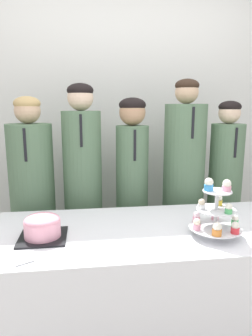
% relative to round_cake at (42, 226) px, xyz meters
% --- Properties ---
extents(wall_back, '(9.00, 0.06, 2.70)m').
position_rel_round_cake_xyz_m(wall_back, '(0.54, 1.22, 0.55)').
color(wall_back, silver).
rests_on(wall_back, ground_plane).
extents(table, '(1.72, 0.75, 0.73)m').
position_rel_round_cake_xyz_m(table, '(0.54, 0.05, -0.43)').
color(table, white).
rests_on(table, ground_plane).
extents(round_cake, '(0.24, 0.24, 0.13)m').
position_rel_round_cake_xyz_m(round_cake, '(0.00, 0.00, 0.00)').
color(round_cake, black).
rests_on(round_cake, table).
extents(cake_knife, '(0.25, 0.15, 0.01)m').
position_rel_round_cake_xyz_m(cake_knife, '(0.00, -0.23, -0.06)').
color(cake_knife, silver).
rests_on(cake_knife, table).
extents(cupcake_stand, '(0.27, 0.27, 0.31)m').
position_rel_round_cake_xyz_m(cupcake_stand, '(0.89, -0.10, 0.07)').
color(cupcake_stand, silver).
rests_on(cupcake_stand, table).
extents(student_0, '(0.32, 0.32, 1.47)m').
position_rel_round_cake_xyz_m(student_0, '(-0.16, 0.69, -0.11)').
color(student_0, '#567556').
rests_on(student_0, ground_plane).
extents(student_1, '(0.28, 0.29, 1.57)m').
position_rel_round_cake_xyz_m(student_1, '(0.20, 0.69, -0.05)').
color(student_1, '#567556').
rests_on(student_1, ground_plane).
extents(student_2, '(0.24, 0.25, 1.47)m').
position_rel_round_cake_xyz_m(student_2, '(0.57, 0.69, -0.07)').
color(student_2, '#567556').
rests_on(student_2, ground_plane).
extents(student_3, '(0.31, 0.32, 1.60)m').
position_rel_round_cake_xyz_m(student_3, '(0.98, 0.69, -0.04)').
color(student_3, '#567556').
rests_on(student_3, ground_plane).
extents(student_4, '(0.26, 0.26, 1.45)m').
position_rel_round_cake_xyz_m(student_4, '(1.32, 0.69, -0.10)').
color(student_4, '#567556').
rests_on(student_4, ground_plane).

